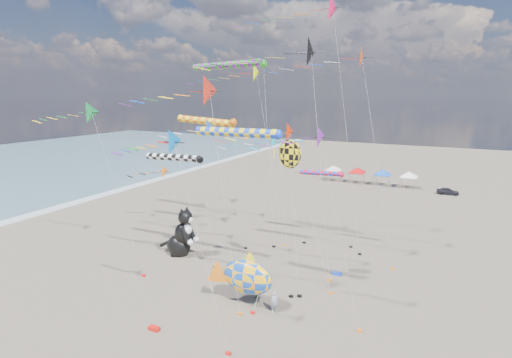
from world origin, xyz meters
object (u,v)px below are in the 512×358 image
object	(u,v)px
fish_inflatable	(247,277)
child_blue	(259,293)
person_adult	(275,302)
cat_inflatable	(180,231)
child_green	(257,294)
parked_car	(448,191)

from	to	relation	value
fish_inflatable	child_blue	size ratio (longest dim) A/B	5.75
person_adult	fish_inflatable	bearing A→B (deg)	138.93
cat_inflatable	child_green	world-z (taller)	cat_inflatable
person_adult	cat_inflatable	bearing A→B (deg)	114.72
cat_inflatable	parked_car	xyz separation A→B (m)	(26.32, 44.57, -2.27)
child_blue	parked_car	world-z (taller)	parked_car
person_adult	child_blue	size ratio (longest dim) A/B	1.70
cat_inflatable	fish_inflatable	world-z (taller)	cat_inflatable
child_green	fish_inflatable	bearing A→B (deg)	-79.07
child_green	parked_car	size ratio (longest dim) A/B	0.27
child_green	child_blue	xyz separation A→B (m)	(0.09, 0.31, 0.04)
cat_inflatable	fish_inflatable	distance (m)	13.41
child_blue	parked_car	xyz separation A→B (m)	(14.10, 49.35, 0.10)
fish_inflatable	person_adult	bearing A→B (deg)	0.60
fish_inflatable	child_blue	bearing A→B (deg)	75.74
person_adult	child_blue	bearing A→B (deg)	103.64
person_adult	child_green	bearing A→B (deg)	110.48
child_green	parked_car	xyz separation A→B (m)	(14.20, 49.66, 0.13)
child_green	child_blue	size ratio (longest dim) A/B	0.93
cat_inflatable	person_adult	size ratio (longest dim) A/B	3.15
cat_inflatable	fish_inflatable	bearing A→B (deg)	-27.71
child_blue	child_green	bearing A→B (deg)	-147.13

